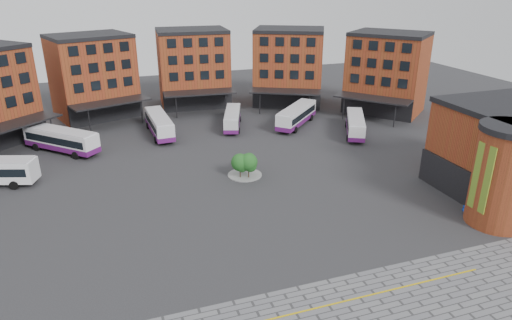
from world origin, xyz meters
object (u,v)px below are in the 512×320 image
object	(u,v)px
bus_b	(61,140)
bus_f	(355,124)
bus_c	(159,124)
blue_car	(484,211)
tree_island	(246,163)
bus_d	(232,118)
bus_e	(297,115)

from	to	relation	value
bus_b	bus_f	distance (m)	44.96
bus_c	bus_f	world-z (taller)	bus_c
bus_f	blue_car	size ratio (longest dim) A/B	2.76
tree_island	blue_car	distance (m)	27.63
bus_d	bus_e	size ratio (longest dim) A/B	1.01
bus_c	bus_d	distance (m)	12.21
bus_c	bus_d	xyz separation A→B (m)	(12.20, -0.05, -0.22)
bus_b	bus_c	world-z (taller)	bus_b
bus_d	bus_e	bearing A→B (deg)	5.10
bus_f	bus_c	bearing A→B (deg)	-170.70
bus_d	bus_f	xyz separation A→B (m)	(17.73, -9.96, 0.10)
bus_b	bus_d	world-z (taller)	bus_b
bus_f	bus_b	bearing A→B (deg)	-161.02
blue_car	bus_e	bearing A→B (deg)	31.12
blue_car	bus_b	bearing A→B (deg)	72.33
bus_c	bus_f	distance (m)	31.56
bus_c	bus_e	bearing A→B (deg)	-9.13
tree_island	bus_f	bearing A→B (deg)	25.35
bus_b	bus_d	distance (m)	26.88
tree_island	bus_c	xyz separation A→B (m)	(-8.04, 20.38, -0.08)
tree_island	bus_c	world-z (taller)	tree_island
tree_island	bus_d	distance (m)	20.76
bus_c	bus_f	xyz separation A→B (m)	(29.93, -10.01, -0.13)
tree_island	bus_e	xyz separation A→B (m)	(14.78, 17.71, -0.05)
bus_c	bus_f	size ratio (longest dim) A/B	1.09
bus_f	blue_car	world-z (taller)	bus_f
bus_c	bus_e	world-z (taller)	bus_e
bus_e	blue_car	xyz separation A→B (m)	(6.09, -35.76, -1.18)
blue_car	tree_island	bearing A→B (deg)	70.60
bus_d	bus_e	xyz separation A→B (m)	(10.62, -2.62, 0.25)
tree_island	bus_b	world-z (taller)	bus_b
blue_car	bus_c	bearing A→B (deg)	58.41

